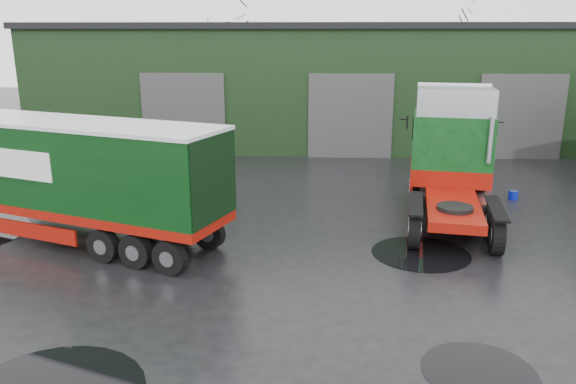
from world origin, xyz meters
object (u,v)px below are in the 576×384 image
object	(u,v)px
hero_tractor	(454,159)
tree_back_a	(229,48)
tree_back_b	(445,63)
trailer_left	(46,178)
warehouse	(344,81)
wash_bucket	(513,195)

from	to	relation	value
hero_tractor	tree_back_a	size ratio (longest dim) A/B	0.70
tree_back_b	trailer_left	bearing A→B (deg)	-122.53
trailer_left	tree_back_b	xyz separation A→B (m)	(17.50, 27.44, 1.99)
warehouse	hero_tractor	world-z (taller)	warehouse
tree_back_a	tree_back_b	distance (m)	16.03
warehouse	tree_back_a	distance (m)	12.90
tree_back_b	tree_back_a	bearing A→B (deg)	180.00
trailer_left	tree_back_b	distance (m)	32.61
trailer_left	wash_bucket	bearing A→B (deg)	-52.53
tree_back_a	wash_bucket	bearing A→B (deg)	-59.68
warehouse	wash_bucket	world-z (taller)	warehouse
wash_bucket	tree_back_b	size ratio (longest dim) A/B	0.04
warehouse	wash_bucket	bearing A→B (deg)	-67.25
warehouse	hero_tractor	xyz separation A→B (m)	(2.50, -15.89, -1.08)
hero_tractor	wash_bucket	bearing A→B (deg)	54.29
hero_tractor	tree_back_b	size ratio (longest dim) A/B	0.89
warehouse	tree_back_b	size ratio (longest dim) A/B	4.32
trailer_left	wash_bucket	xyz separation A→B (m)	(14.96, 4.42, -1.60)
trailer_left	tree_back_a	distance (m)	27.64
hero_tractor	tree_back_a	world-z (taller)	tree_back_a
trailer_left	tree_back_a	size ratio (longest dim) A/B	1.19
hero_tractor	wash_bucket	xyz separation A→B (m)	(2.96, 2.87, -1.92)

